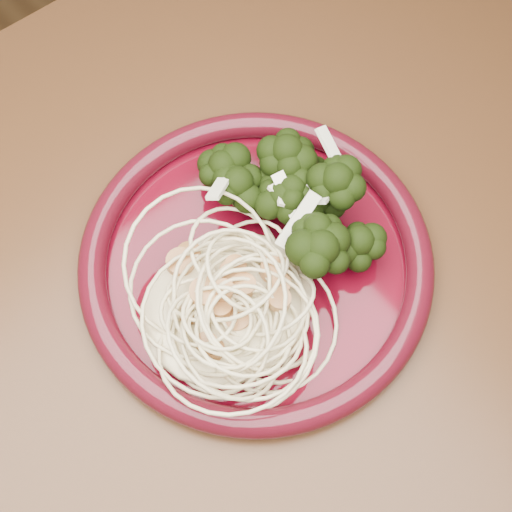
% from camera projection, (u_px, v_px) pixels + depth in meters
% --- Properties ---
extents(dining_table, '(1.20, 0.80, 0.75)m').
position_uv_depth(dining_table, '(365.00, 265.00, 0.72)').
color(dining_table, '#472814').
rests_on(dining_table, ground).
extents(dinner_plate, '(0.39, 0.39, 0.02)m').
position_uv_depth(dinner_plate, '(256.00, 261.00, 0.60)').
color(dinner_plate, '#45040F').
rests_on(dinner_plate, dining_table).
extents(spaghetti_pile, '(0.19, 0.17, 0.03)m').
position_uv_depth(spaghetti_pile, '(228.00, 301.00, 0.57)').
color(spaghetti_pile, beige).
rests_on(spaghetti_pile, dinner_plate).
extents(scallop_cluster, '(0.15, 0.15, 0.04)m').
position_uv_depth(scallop_cluster, '(226.00, 283.00, 0.54)').
color(scallop_cluster, '#B9834C').
rests_on(scallop_cluster, spaghetti_pile).
extents(broccoli_pile, '(0.15, 0.19, 0.06)m').
position_uv_depth(broccoli_pile, '(289.00, 195.00, 0.60)').
color(broccoli_pile, black).
rests_on(broccoli_pile, dinner_plate).
extents(onion_garnish, '(0.10, 0.12, 0.06)m').
position_uv_depth(onion_garnish, '(291.00, 173.00, 0.57)').
color(onion_garnish, '#EDECC9').
rests_on(onion_garnish, broccoli_pile).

